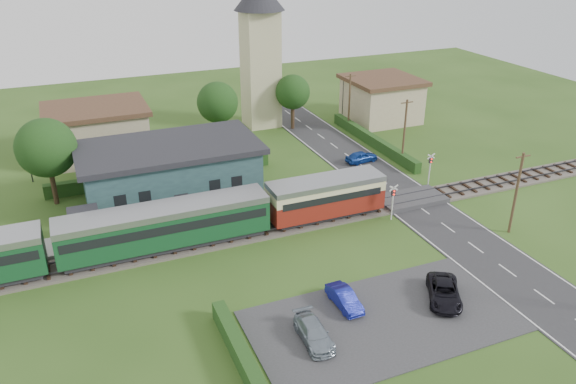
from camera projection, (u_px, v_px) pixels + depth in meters
name	position (u px, v px, depth m)	size (l,w,h in m)	color
ground	(322.00, 232.00, 46.30)	(120.00, 120.00, 0.00)	#2D4C19
railway_track	(312.00, 220.00, 47.93)	(76.00, 3.20, 0.49)	#4C443D
road	(423.00, 210.00, 49.77)	(6.00, 70.00, 0.05)	#28282B
car_park	(382.00, 321.00, 35.75)	(17.00, 9.00, 0.08)	#333335
crossing_deck	(411.00, 199.00, 51.35)	(6.20, 3.40, 0.45)	#333335
platform	(188.00, 224.00, 47.07)	(30.00, 3.00, 0.45)	gray
equipment_hut	(85.00, 225.00, 43.64)	(2.30, 2.30, 2.55)	#C1B88D
station_building	(171.00, 172.00, 50.86)	(16.00, 9.00, 5.30)	#274244
train	(123.00, 233.00, 41.65)	(43.20, 2.90, 3.40)	#232328
church_tower	(260.00, 43.00, 67.04)	(6.00, 6.00, 17.60)	#C1B88D
house_west	(98.00, 131.00, 60.77)	(10.80, 8.80, 5.50)	tan
house_east	(382.00, 99.00, 72.09)	(8.80, 8.80, 5.50)	tan
hedge_carpark	(240.00, 353.00, 32.21)	(0.80, 9.00, 1.20)	#193814
hedge_roadside	(373.00, 141.00, 64.34)	(0.80, 18.00, 1.20)	#193814
hedge_station	(163.00, 174.00, 55.49)	(22.00, 0.80, 1.30)	#193814
tree_a	(46.00, 148.00, 48.74)	(5.20, 5.20, 8.00)	#332316
tree_b	(218.00, 103.00, 62.66)	(4.60, 4.60, 7.34)	#332316
tree_c	(293.00, 92.00, 67.96)	(4.20, 4.20, 6.78)	#332316
utility_pole_b	(516.00, 192.00, 44.68)	(1.40, 0.22, 7.00)	#473321
utility_pole_c	(404.00, 131.00, 58.03)	(1.40, 0.22, 7.00)	#473321
utility_pole_d	(349.00, 101.00, 68.05)	(1.40, 0.22, 7.00)	#473321
crossing_signal_near	(393.00, 197.00, 47.27)	(0.84, 0.28, 3.28)	silver
crossing_signal_far	(430.00, 165.00, 53.78)	(0.84, 0.28, 3.28)	silver
streetlamp_west	(27.00, 153.00, 54.05)	(0.30, 0.30, 5.15)	#3F3F47
streetlamp_east	(343.00, 94.00, 73.10)	(0.30, 0.30, 5.15)	#3F3F47
car_on_road	(362.00, 157.00, 59.65)	(1.42, 3.53, 1.20)	navy
car_park_blue	(344.00, 298.00, 36.90)	(1.20, 3.44, 1.13)	navy
car_park_silver	(314.00, 333.00, 33.76)	(1.58, 3.89, 1.13)	gray
car_park_dark	(444.00, 292.00, 37.45)	(2.01, 4.37, 1.21)	black
pedestrian_near	(266.00, 197.00, 49.25)	(0.60, 0.40, 1.65)	gray
pedestrian_far	(131.00, 221.00, 45.01)	(0.94, 0.73, 1.94)	gray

